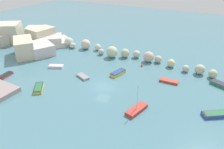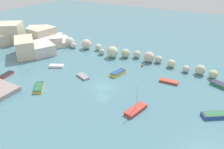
% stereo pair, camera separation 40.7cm
% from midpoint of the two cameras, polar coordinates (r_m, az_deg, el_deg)
% --- Properties ---
extents(cove_water, '(160.00, 160.00, 0.00)m').
position_cam_midpoint_polar(cove_water, '(40.19, -2.28, -3.41)').
color(cove_water, teal).
rests_on(cove_water, ground).
extents(cliff_headland_left, '(26.60, 24.19, 5.41)m').
position_cam_midpoint_polar(cliff_headland_left, '(65.79, -24.01, 8.73)').
color(cliff_headland_left, beige).
rests_on(cliff_headland_left, ground).
extents(rock_breakwater, '(45.34, 4.98, 2.79)m').
position_cam_midpoint_polar(rock_breakwater, '(52.70, 2.90, 5.85)').
color(rock_breakwater, beige).
rests_on(rock_breakwater, ground).
extents(channel_buoy, '(0.49, 0.49, 0.49)m').
position_cam_midpoint_polar(channel_buoy, '(48.48, 8.38, 2.40)').
color(channel_buoy, '#E04C28').
rests_on(channel_buoy, cove_water).
extents(moored_boat_1, '(2.46, 4.40, 4.86)m').
position_cam_midpoint_polar(moored_boat_1, '(34.13, 6.80, -9.37)').
color(moored_boat_1, '#C33930').
rests_on(moored_boat_1, cove_water).
extents(moored_boat_2, '(4.40, 3.66, 0.59)m').
position_cam_midpoint_polar(moored_boat_2, '(36.61, 26.55, -9.71)').
color(moored_boat_2, '#2E52B1').
rests_on(moored_boat_2, cove_water).
extents(moored_boat_3, '(3.52, 2.65, 0.64)m').
position_cam_midpoint_polar(moored_boat_3, '(45.37, 27.25, -2.42)').
color(moored_boat_3, '#307B4F').
rests_on(moored_boat_3, cove_water).
extents(moored_boat_4, '(3.29, 2.41, 0.40)m').
position_cam_midpoint_polar(moored_boat_4, '(43.82, -7.56, -0.50)').
color(moored_boat_4, '#939298').
rests_on(moored_boat_4, cove_water).
extents(moored_boat_5, '(3.46, 3.83, 0.60)m').
position_cam_midpoint_polar(moored_boat_5, '(41.67, -18.90, -3.33)').
color(moored_boat_5, yellow).
rests_on(moored_boat_5, cove_water).
extents(moored_boat_6, '(3.39, 2.52, 0.54)m').
position_cam_midpoint_polar(moored_boat_6, '(49.22, -14.50, 2.22)').
color(moored_boat_6, silver).
rests_on(moored_boat_6, cove_water).
extents(moored_boat_7, '(3.65, 1.47, 0.45)m').
position_cam_midpoint_polar(moored_boat_7, '(43.11, 15.33, -1.80)').
color(moored_boat_7, '#C1412E').
rests_on(moored_boat_7, cove_water).
extents(moored_boat_8, '(1.66, 3.10, 0.48)m').
position_cam_midpoint_polar(moored_boat_8, '(49.15, -26.33, -0.02)').
color(moored_boat_8, '#BF3A34').
rests_on(moored_boat_8, cove_water).
extents(moored_boat_9, '(2.17, 3.96, 0.67)m').
position_cam_midpoint_polar(moored_boat_9, '(44.51, 1.87, 0.43)').
color(moored_boat_9, gold).
rests_on(moored_boat_9, cove_water).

